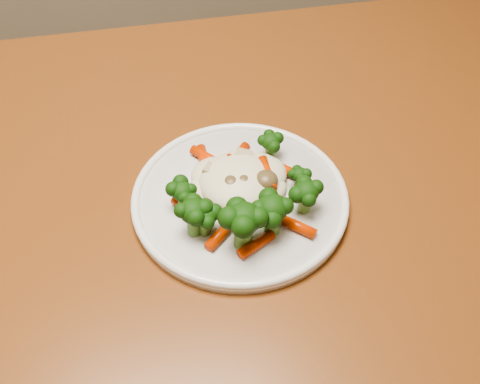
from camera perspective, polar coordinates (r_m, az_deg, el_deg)
The scene contains 3 objects.
dining_table at distance 0.79m, azimuth -0.30°, elevation -5.22°, with size 1.13×0.76×0.75m.
plate at distance 0.69m, azimuth 0.00°, elevation -0.79°, with size 0.25×0.25×0.01m, color white.
meal at distance 0.66m, azimuth 0.20°, elevation -0.35°, with size 0.17×0.18×0.05m.
Camera 1 is at (-0.09, -0.38, 1.27)m, focal length 45.00 mm.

